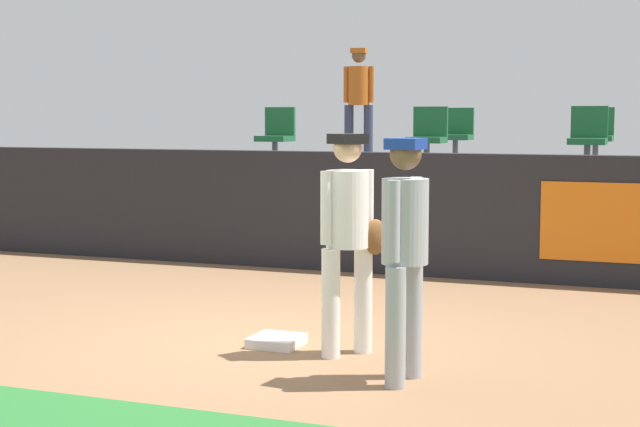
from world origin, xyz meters
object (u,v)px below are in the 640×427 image
object	(u,v)px
seat_back_right	(596,133)
seat_front_center	(428,134)
seat_front_right	(588,136)
spectator_hooded	(359,95)
seat_front_left	(277,133)
seat_back_center	(457,132)
player_runner_visitor	(405,242)
player_fielder_home	(349,228)
first_base	(277,341)

from	to	relation	value
seat_back_right	seat_front_center	distance (m)	2.69
seat_front_right	spectator_hooded	world-z (taller)	spectator_hooded
seat_front_right	seat_front_left	distance (m)	4.24
seat_back_center	player_runner_visitor	bearing A→B (deg)	-79.73
player_runner_visitor	seat_front_center	size ratio (longest dim) A/B	2.06
seat_front_center	spectator_hooded	xyz separation A→B (m)	(-1.87, 2.67, 0.58)
player_runner_visitor	seat_front_left	size ratio (longest dim) A/B	2.06
player_fielder_home	seat_back_center	xyz separation A→B (m)	(-0.78, 7.16, 0.64)
player_runner_visitor	seat_back_right	world-z (taller)	seat_back_right
player_fielder_home	seat_front_left	distance (m)	6.15
spectator_hooded	player_runner_visitor	bearing A→B (deg)	102.81
player_fielder_home	spectator_hooded	xyz separation A→B (m)	(-2.63, 8.04, 1.22)
seat_back_center	seat_front_center	world-z (taller)	same
seat_front_right	spectator_hooded	bearing A→B (deg)	145.72
player_runner_visitor	seat_front_left	world-z (taller)	seat_front_left
player_runner_visitor	seat_front_left	distance (m)	6.98
first_base	seat_back_right	world-z (taller)	seat_back_right
seat_back_right	seat_front_left	size ratio (longest dim) A/B	1.00
player_runner_visitor	seat_front_right	distance (m)	6.03
seat_back_right	spectator_hooded	distance (m)	4.01
seat_back_center	seat_front_left	world-z (taller)	same
first_base	seat_front_right	world-z (taller)	seat_front_right
player_runner_visitor	seat_back_right	bearing A→B (deg)	-177.64
player_runner_visitor	first_base	bearing A→B (deg)	-110.87
seat_back_right	spectator_hooded	size ratio (longest dim) A/B	0.46
player_runner_visitor	seat_front_right	world-z (taller)	seat_front_right
seat_back_center	seat_back_right	size ratio (longest dim) A/B	1.00
seat_back_center	seat_front_center	bearing A→B (deg)	-89.11
seat_back_right	seat_front_right	distance (m)	1.80
spectator_hooded	seat_front_right	bearing A→B (deg)	137.91
player_fielder_home	player_runner_visitor	world-z (taller)	player_fielder_home
seat_back_center	seat_front_right	world-z (taller)	same
player_runner_visitor	seat_back_center	xyz separation A→B (m)	(-1.41, 7.76, 0.64)
seat_front_right	first_base	bearing A→B (deg)	-110.20
player_fielder_home	seat_back_center	distance (m)	7.23
seat_back_right	seat_front_right	world-z (taller)	same
seat_front_left	spectator_hooded	size ratio (longest dim) A/B	0.46
first_base	seat_back_right	distance (m)	7.51
seat_front_left	spectator_hooded	world-z (taller)	spectator_hooded
seat_front_center	seat_front_left	xyz separation A→B (m)	(-2.19, -0.00, -0.00)
seat_back_center	spectator_hooded	xyz separation A→B (m)	(-1.84, 0.87, 0.58)
player_fielder_home	seat_front_right	bearing A→B (deg)	-158.22
seat_front_center	spectator_hooded	bearing A→B (deg)	125.00
first_base	seat_front_left	size ratio (longest dim) A/B	0.48
first_base	seat_front_right	bearing A→B (deg)	69.80
seat_back_center	seat_front_center	xyz separation A→B (m)	(0.03, -1.80, -0.00)
seat_front_right	player_runner_visitor	bearing A→B (deg)	-96.43
first_base	spectator_hooded	size ratio (longest dim) A/B	0.22
first_base	seat_front_center	bearing A→B (deg)	91.13
seat_back_right	seat_front_center	size ratio (longest dim) A/B	1.00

